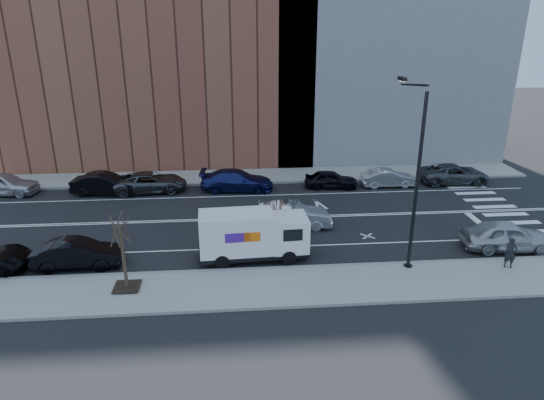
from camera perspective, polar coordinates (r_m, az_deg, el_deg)
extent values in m
plane|color=black|center=(31.38, -1.07, -2.14)|extent=(120.00, 120.00, 0.00)
cube|color=gray|center=(23.48, 0.37, -10.22)|extent=(44.00, 3.60, 0.15)
cube|color=gray|center=(39.61, -1.90, 2.84)|extent=(44.00, 3.60, 0.15)
cube|color=gray|center=(25.03, 0.00, -8.10)|extent=(44.00, 0.25, 0.17)
cube|color=gray|center=(37.90, -1.76, 2.04)|extent=(44.00, 0.25, 0.17)
cube|color=brown|center=(44.95, -13.37, 18.60)|extent=(26.00, 10.00, 22.00)
cube|color=slate|center=(46.62, 13.40, 21.11)|extent=(20.00, 10.00, 26.00)
cylinder|color=black|center=(24.45, 16.66, 1.57)|extent=(0.18, 0.18, 9.00)
cylinder|color=black|center=(26.15, 15.69, -7.58)|extent=(0.44, 0.44, 0.20)
sphere|color=black|center=(23.46, 17.78, 11.91)|extent=(0.20, 0.20, 0.20)
cylinder|color=black|center=(25.01, 16.36, 12.88)|extent=(0.11, 3.49, 0.48)
cube|color=black|center=(26.58, 15.09, 13.62)|extent=(0.25, 0.80, 0.18)
cube|color=#FFF2CC|center=(26.59, 15.07, 13.41)|extent=(0.18, 0.55, 0.03)
cube|color=black|center=(24.23, -16.69, -9.70)|extent=(1.20, 1.20, 0.04)
cylinder|color=#382B1E|center=(23.53, -17.06, -6.49)|extent=(0.16, 0.16, 3.20)
cylinder|color=#382B1E|center=(22.90, -16.81, -3.36)|extent=(0.06, 0.80, 1.44)
cylinder|color=#382B1E|center=(23.15, -17.12, -3.13)|extent=(0.81, 0.31, 1.19)
cylinder|color=#382B1E|center=(23.13, -17.84, -3.23)|extent=(0.58, 0.76, 1.50)
cylinder|color=#382B1E|center=(22.87, -17.99, -3.52)|extent=(0.47, 0.61, 1.37)
cylinder|color=#382B1E|center=(22.72, -17.35, -3.60)|extent=(0.72, 0.29, 1.13)
cube|color=black|center=(26.07, -2.34, -6.08)|extent=(5.78, 2.24, 0.27)
cube|color=white|center=(25.89, 2.08, -3.81)|extent=(1.94, 2.07, 1.83)
cube|color=black|center=(25.95, 4.12, -3.13)|extent=(0.15, 1.69, 0.87)
cube|color=black|center=(24.88, 2.49, -4.17)|extent=(1.01, 0.09, 0.64)
cube|color=black|center=(26.68, 1.72, -2.40)|extent=(1.01, 0.09, 0.64)
cube|color=black|center=(26.44, 3.98, -5.50)|extent=(0.24, 1.84, 0.32)
cube|color=white|center=(25.51, -4.22, -3.79)|extent=(3.95, 2.23, 2.11)
cube|color=#47198C|center=(24.52, -4.06, -4.48)|extent=(1.28, 0.09, 0.50)
cube|color=orange|center=(24.57, -2.35, -4.38)|extent=(0.82, 0.06, 0.50)
cube|color=#47198C|center=(26.39, -4.38, -2.61)|extent=(1.28, 0.09, 0.50)
cube|color=orange|center=(26.44, -2.80, -2.53)|extent=(0.82, 0.06, 0.50)
cylinder|color=black|center=(25.50, 2.00, -6.79)|extent=(0.78, 0.30, 0.77)
cylinder|color=black|center=(27.11, 1.34, -5.04)|extent=(0.78, 0.30, 0.77)
cylinder|color=black|center=(25.18, -5.89, -7.27)|extent=(0.78, 0.30, 0.77)
cylinder|color=black|center=(26.82, -6.06, -5.46)|extent=(0.78, 0.30, 0.77)
imported|color=silver|center=(40.39, -29.03, 1.67)|extent=(5.01, 2.47, 1.64)
imported|color=black|center=(37.46, -19.03, 1.81)|extent=(4.95, 2.21, 1.58)
imported|color=#424548|center=(37.09, -14.12, 2.05)|extent=(5.50, 2.92, 1.47)
imported|color=navy|center=(36.33, -4.17, 2.33)|extent=(5.56, 2.64, 1.57)
imported|color=black|center=(37.07, 6.94, 2.43)|extent=(4.11, 2.00, 1.35)
imported|color=#B6B5BA|center=(38.18, 13.48, 2.54)|extent=(4.12, 1.48, 1.35)
imported|color=#44464A|center=(40.52, 20.64, 2.90)|extent=(5.44, 2.70, 1.48)
imported|color=silver|center=(29.68, 2.35, -1.87)|extent=(4.84, 1.78, 1.58)
imported|color=black|center=(27.02, -21.89, -5.90)|extent=(4.51, 1.66, 1.48)
imported|color=#B1B2B6|center=(29.87, 25.92, -3.80)|extent=(5.02, 2.37, 1.66)
imported|color=black|center=(27.51, 26.25, -5.61)|extent=(0.67, 0.55, 1.60)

